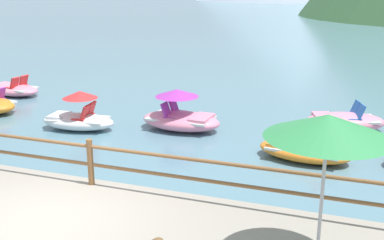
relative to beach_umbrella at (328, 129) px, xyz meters
name	(u,v)px	position (x,y,z in m)	size (l,w,h in m)	color
ground_plane	(307,32)	(-4.54, 39.83, -2.45)	(200.00, 200.00, 0.00)	slate
dock_railing	(90,157)	(-4.54, 1.38, -1.46)	(23.92, 0.12, 0.95)	brown
beach_umbrella	(328,129)	(0.00, 0.00, 0.00)	(1.70, 1.70, 2.24)	#B2B2B7
pedal_boat_2	(304,150)	(-0.78, 5.33, -2.20)	(2.49, 1.57, 0.81)	orange
pedal_boat_3	(78,117)	(-7.60, 5.65, -2.06)	(2.38, 1.37, 1.21)	white
pedal_boat_4	(13,89)	(-12.60, 8.74, -2.20)	(2.33, 1.37, 0.81)	pink
pedal_boat_5	(181,116)	(-4.65, 6.68, -2.03)	(2.53, 1.50, 1.25)	pink
pedal_boat_7	(344,121)	(0.06, 8.21, -2.15)	(2.64, 1.87, 0.88)	pink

